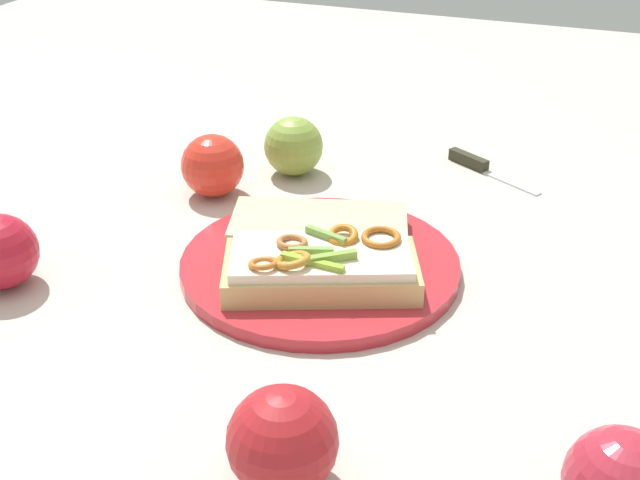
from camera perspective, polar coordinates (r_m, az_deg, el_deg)
ground_plane at (r=0.77m, az=-0.00°, el=-2.13°), size 2.00×2.00×0.00m
plate at (r=0.77m, az=-0.00°, el=-1.72°), size 0.26×0.26×0.01m
sandwich at (r=0.72m, az=0.08°, el=-1.84°), size 0.19×0.14×0.04m
bread_slice_side at (r=0.79m, az=-0.06°, el=0.88°), size 0.19×0.13×0.02m
apple_0 at (r=0.95m, az=-1.86°, el=6.54°), size 0.08×0.08×0.07m
apple_1 at (r=0.53m, az=-2.63°, el=-13.77°), size 0.09×0.09×0.07m
apple_3 at (r=0.79m, az=-21.36°, el=-0.76°), size 0.08×0.08×0.07m
apple_4 at (r=0.91m, az=-7.48°, el=5.15°), size 0.09×0.09×0.07m
knife at (r=0.99m, az=11.03°, el=5.08°), size 0.12×0.08×0.01m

